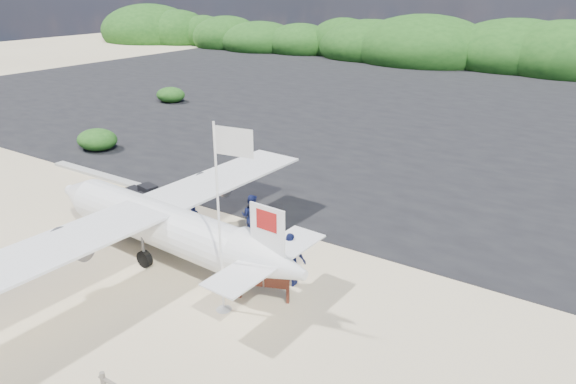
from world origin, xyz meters
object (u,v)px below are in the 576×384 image
(crew_a, at_px, (194,215))
(crew_c, at_px, (290,260))
(flagpole, at_px, (224,309))
(signboard, at_px, (264,300))
(crew_b, at_px, (252,216))
(baggage_cart, at_px, (147,226))

(crew_a, relative_size, crew_c, 0.84)
(flagpole, bearing_deg, crew_c, 67.78)
(flagpole, xyz_separation_m, signboard, (0.73, 1.06, 0.00))
(crew_a, xyz_separation_m, crew_c, (5.24, -1.10, 0.15))
(signboard, height_order, crew_c, crew_c)
(signboard, relative_size, crew_b, 0.99)
(crew_b, xyz_separation_m, crew_c, (3.12, -2.08, 0.05))
(baggage_cart, height_order, crew_c, crew_c)
(flagpole, distance_m, crew_a, 5.53)
(crew_b, bearing_deg, crew_a, 8.37)
(flagpole, bearing_deg, signboard, 55.59)
(flagpole, height_order, crew_c, flagpole)
(crew_a, distance_m, crew_b, 2.33)
(baggage_cart, relative_size, crew_c, 1.59)
(flagpole, relative_size, signboard, 3.35)
(crew_a, bearing_deg, crew_c, -169.44)
(baggage_cart, height_order, crew_b, crew_b)
(flagpole, bearing_deg, baggage_cart, 156.58)
(crew_c, bearing_deg, signboard, 73.44)
(baggage_cart, bearing_deg, flagpole, -13.76)
(flagpole, xyz_separation_m, crew_c, (0.93, 2.28, 0.93))
(crew_b, bearing_deg, baggage_cart, 4.02)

